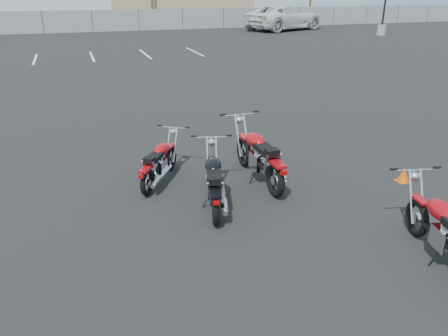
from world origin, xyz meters
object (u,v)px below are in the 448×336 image
object	(u,v)px
motorcycle_front_red	(160,163)
motorcycle_third_red	(259,156)
motorcycle_second_black	(214,182)
white_van	(285,10)
motorcycle_rear_red	(446,233)

from	to	relation	value
motorcycle_front_red	motorcycle_third_red	size ratio (longest dim) A/B	0.75
motorcycle_second_black	motorcycle_third_red	size ratio (longest dim) A/B	0.88
motorcycle_front_red	white_van	bearing A→B (deg)	59.62
motorcycle_third_red	white_van	xyz separation A→B (m)	(15.37, 30.04, 1.17)
motorcycle_second_black	motorcycle_third_red	distance (m)	1.40
motorcycle_second_black	white_van	world-z (taller)	white_van
motorcycle_front_red	motorcycle_rear_red	bearing A→B (deg)	-51.34
motorcycle_rear_red	white_van	world-z (taller)	white_van
motorcycle_third_red	motorcycle_rear_red	bearing A→B (deg)	-68.99
motorcycle_front_red	motorcycle_third_red	world-z (taller)	motorcycle_third_red
motorcycle_second_black	motorcycle_third_red	xyz separation A→B (m)	(1.19, 0.75, 0.06)
motorcycle_third_red	motorcycle_rear_red	size ratio (longest dim) A/B	1.09
motorcycle_rear_red	white_van	distance (m)	36.36
motorcycle_second_black	motorcycle_third_red	world-z (taller)	motorcycle_third_red
white_van	motorcycle_rear_red	bearing A→B (deg)	135.24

